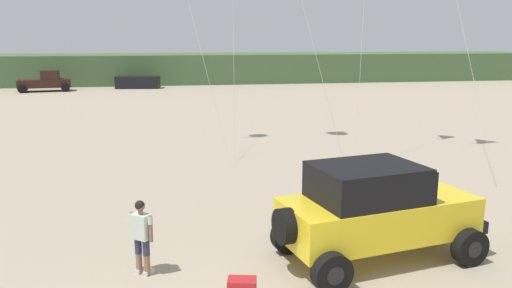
# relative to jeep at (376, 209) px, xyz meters

# --- Properties ---
(dune_ridge) EXTENTS (90.00, 9.02, 3.12)m
(dune_ridge) POSITION_rel_jeep_xyz_m (-6.31, 48.09, 0.36)
(dune_ridge) COLOR #426038
(dune_ridge) RESTS_ON ground_plane
(jeep) EXTENTS (5.01, 3.16, 2.26)m
(jeep) POSITION_rel_jeep_xyz_m (0.00, 0.00, 0.00)
(jeep) COLOR yellow
(jeep) RESTS_ON ground_plane
(person_watching) EXTENTS (0.51, 0.46, 1.67)m
(person_watching) POSITION_rel_jeep_xyz_m (-5.20, 0.13, -0.26)
(person_watching) COLOR #8C664C
(person_watching) RESTS_ON ground_plane
(cooler_box) EXTENTS (0.63, 0.48, 0.38)m
(cooler_box) POSITION_rel_jeep_xyz_m (-3.24, -1.21, -1.01)
(cooler_box) COLOR #B21E23
(cooler_box) RESTS_ON ground_plane
(distant_pickup) EXTENTS (4.84, 3.01, 1.98)m
(distant_pickup) POSITION_rel_jeep_xyz_m (-15.75, 40.01, -0.26)
(distant_pickup) COLOR black
(distant_pickup) RESTS_ON ground_plane
(distant_sedan) EXTENTS (4.38, 2.23, 1.20)m
(distant_sedan) POSITION_rel_jeep_xyz_m (-7.45, 41.52, -0.60)
(distant_sedan) COLOR black
(distant_sedan) RESTS_ON ground_plane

